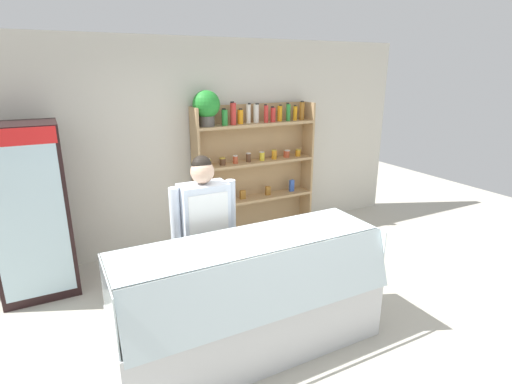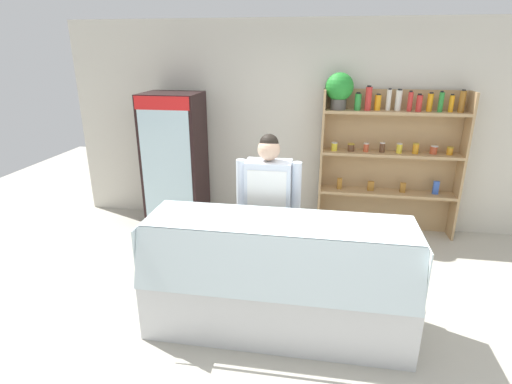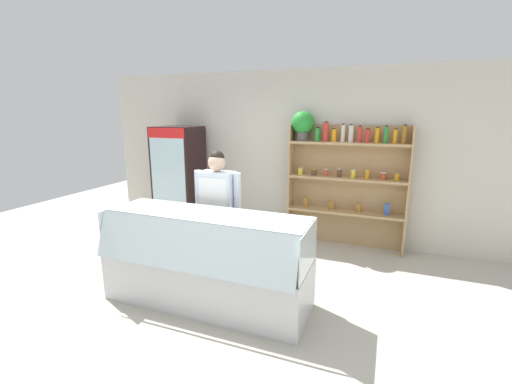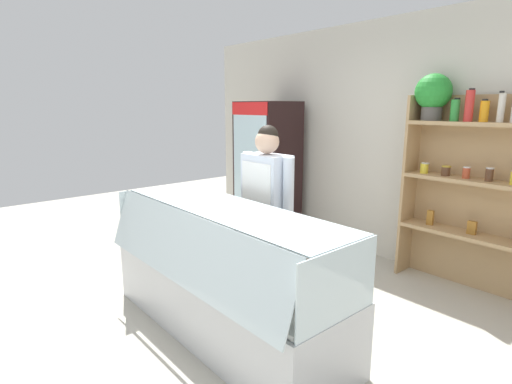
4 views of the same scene
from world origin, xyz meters
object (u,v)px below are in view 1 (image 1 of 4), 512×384
object	(u,v)px
shelving_unit	(245,153)
shop_clerk	(205,227)
drinks_fridge	(30,212)
deli_display_case	(251,317)

from	to	relation	value
shelving_unit	shop_clerk	bearing A→B (deg)	-126.46
shelving_unit	shop_clerk	xyz separation A→B (m)	(-1.20, -1.62, -0.27)
drinks_fridge	shop_clerk	bearing A→B (deg)	-42.48
shop_clerk	deli_display_case	bearing A→B (deg)	-74.74
drinks_fridge	deli_display_case	size ratio (longest dim) A/B	0.82
deli_display_case	drinks_fridge	bearing A→B (deg)	129.74
drinks_fridge	shop_clerk	world-z (taller)	drinks_fridge
drinks_fridge	shop_clerk	xyz separation A→B (m)	(1.42, -1.30, 0.04)
drinks_fridge	shop_clerk	distance (m)	1.92
shelving_unit	deli_display_case	distance (m)	2.62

